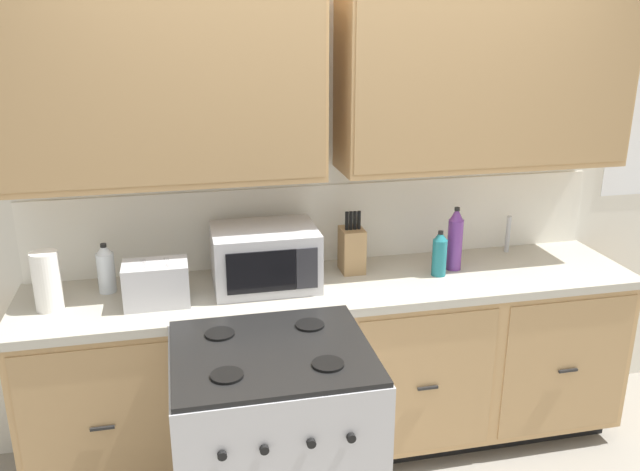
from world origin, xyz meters
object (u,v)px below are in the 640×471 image
object	(u,v)px
toaster	(156,283)
bottle_teal	(440,254)
microwave	(265,257)
knife_block	(352,249)
bottle_clear	(106,268)
bottle_violet	(455,239)
stove_range	(274,455)
paper_towel_roll	(47,281)

from	to	relation	value
toaster	bottle_teal	world-z (taller)	bottle_teal
microwave	knife_block	size ratio (longest dim) A/B	1.55
toaster	bottle_clear	xyz separation A→B (m)	(-0.22, 0.19, 0.02)
bottle_violet	knife_block	bearing A→B (deg)	170.66
toaster	bottle_violet	xyz separation A→B (m)	(1.44, 0.11, 0.06)
stove_range	knife_block	bearing A→B (deg)	55.68
microwave	bottle_clear	world-z (taller)	microwave
bottle_clear	paper_towel_roll	bearing A→B (deg)	-148.32
microwave	knife_block	world-z (taller)	knife_block
knife_block	bottle_clear	size ratio (longest dim) A/B	1.33
paper_towel_roll	bottle_teal	bearing A→B (deg)	0.05
microwave	toaster	world-z (taller)	microwave
microwave	bottle_violet	size ratio (longest dim) A/B	1.50
bottle_teal	bottle_clear	world-z (taller)	bottle_clear
paper_towel_roll	toaster	bearing A→B (deg)	-5.57
toaster	paper_towel_roll	xyz separation A→B (m)	(-0.45, 0.04, 0.03)
microwave	bottle_teal	xyz separation A→B (m)	(0.84, -0.06, -0.03)
stove_range	paper_towel_roll	distance (m)	1.21
paper_towel_roll	bottle_violet	xyz separation A→B (m)	(1.89, 0.06, 0.03)
stove_range	toaster	bearing A→B (deg)	126.79
toaster	bottle_clear	world-z (taller)	bottle_clear
bottle_teal	toaster	bearing A→B (deg)	-178.04
knife_block	bottle_clear	world-z (taller)	knife_block
microwave	bottle_teal	distance (m)	0.84
knife_block	stove_range	bearing A→B (deg)	-124.32
paper_towel_roll	bottle_clear	distance (m)	0.27
bottle_violet	bottle_clear	size ratio (longest dim) A/B	1.37
knife_block	bottle_teal	size ratio (longest dim) A/B	1.37
knife_block	paper_towel_roll	world-z (taller)	knife_block
knife_block	bottle_teal	distance (m)	0.42
paper_towel_roll	bottle_clear	xyz separation A→B (m)	(0.23, 0.14, -0.02)
bottle_violet	bottle_clear	xyz separation A→B (m)	(-1.66, 0.08, -0.04)
paper_towel_roll	bottle_teal	xyz separation A→B (m)	(1.79, 0.00, -0.02)
microwave	bottle_violet	distance (m)	0.95
microwave	knife_block	xyz separation A→B (m)	(0.44, 0.09, -0.02)
bottle_clear	stove_range	bearing A→B (deg)	-49.25
toaster	bottle_clear	distance (m)	0.29
bottle_teal	bottle_clear	size ratio (longest dim) A/B	0.97
toaster	paper_towel_roll	bearing A→B (deg)	174.43
bottle_clear	microwave	bearing A→B (deg)	-6.59
bottle_violet	bottle_clear	bearing A→B (deg)	177.27
microwave	bottle_violet	world-z (taller)	bottle_violet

